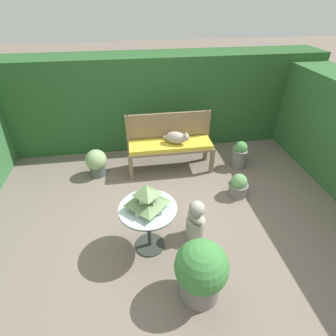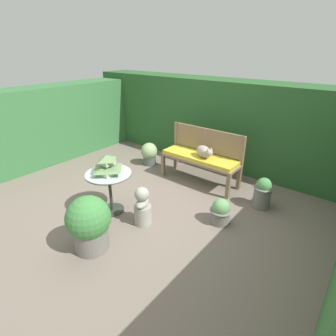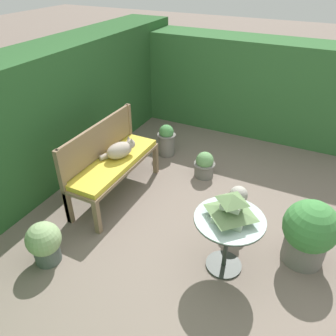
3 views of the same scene
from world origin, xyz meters
name	(u,v)px [view 1 (image 1 of 3)]	position (x,y,z in m)	size (l,w,h in m)	color
ground	(169,221)	(0.00, 0.00, 0.00)	(30.00, 30.00, 0.00)	#75665B
foliage_hedge_back	(150,100)	(0.00, 2.35, 0.83)	(6.40, 0.75, 1.67)	#285628
garden_bench	(170,147)	(0.22, 1.22, 0.44)	(1.40, 0.45, 0.52)	#7F664C
bench_backrest	(168,128)	(0.22, 1.43, 0.68)	(1.40, 0.06, 0.95)	#7F664C
cat	(177,138)	(0.31, 1.20, 0.62)	(0.40, 0.36, 0.23)	#A89989
patio_table	(148,217)	(-0.29, -0.37, 0.49)	(0.65, 0.65, 0.62)	#2D332D
pagoda_birdhouse	(147,200)	(-0.29, -0.37, 0.74)	(0.37, 0.37, 0.27)	#B2BCA8
garden_bust	(196,221)	(0.29, -0.30, 0.26)	(0.25, 0.31, 0.56)	#A39E93
potted_plant_table_near	(240,154)	(1.40, 1.11, 0.25)	(0.28, 0.28, 0.49)	slate
potted_plant_hedge_corner	(97,162)	(-1.00, 1.24, 0.24)	(0.34, 0.34, 0.46)	#4C5651
potted_plant_bench_right	(238,186)	(1.11, 0.38, 0.18)	(0.30, 0.30, 0.37)	slate
potted_plant_bench_left	(201,271)	(0.15, -1.04, 0.36)	(0.52, 0.52, 0.70)	slate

